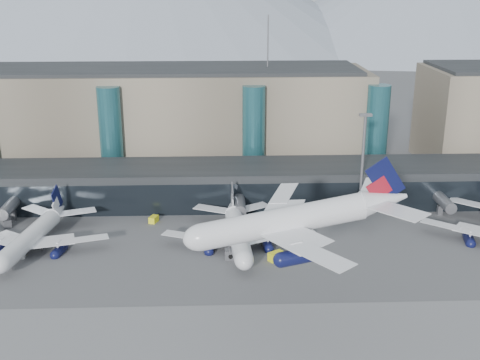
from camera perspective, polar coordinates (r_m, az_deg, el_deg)
name	(u,v)px	position (r m, az deg, el deg)	size (l,w,h in m)	color
ground	(249,320)	(106.52, 0.86, -13.11)	(900.00, 900.00, 0.00)	#515154
concourse	(238,184)	(156.85, -0.21, -0.41)	(170.00, 27.00, 10.00)	black
terminal_main	(152,119)	(186.12, -8.30, 5.79)	(130.00, 30.00, 31.00)	gray
teal_towers	(183,136)	(170.10, -5.46, 4.20)	(116.40, 19.40, 46.00)	#245D67
lightmast_mid	(363,159)	(148.77, 11.55, 1.97)	(3.00, 1.20, 25.60)	slate
hero_jet	(306,211)	(94.53, 6.26, -2.95)	(37.25, 37.52, 12.15)	white
jet_parked_left	(36,228)	(139.31, -18.81, -4.29)	(34.16, 34.40, 11.13)	white
jet_parked_mid	(237,224)	(133.42, -0.32, -4.24)	(34.81, 34.10, 11.23)	white
veh_a	(18,254)	(135.73, -20.35, -6.62)	(3.09, 1.74, 1.74)	silver
veh_b	(154,219)	(146.95, -8.19, -3.70)	(2.60, 1.60, 1.50)	yellow
veh_c	(234,254)	(126.92, -0.57, -7.06)	(3.84, 2.02, 2.13)	#444549
veh_d	(404,214)	(154.13, 15.27, -3.11)	(2.71, 1.45, 1.55)	silver
veh_f	(6,222)	(153.45, -21.30, -3.77)	(3.45, 1.83, 1.93)	#444549
veh_g	(311,233)	(139.29, 6.74, -4.98)	(2.10, 1.22, 1.22)	silver
veh_h	(276,256)	(126.73, 3.43, -7.22)	(3.27, 1.72, 1.80)	yellow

